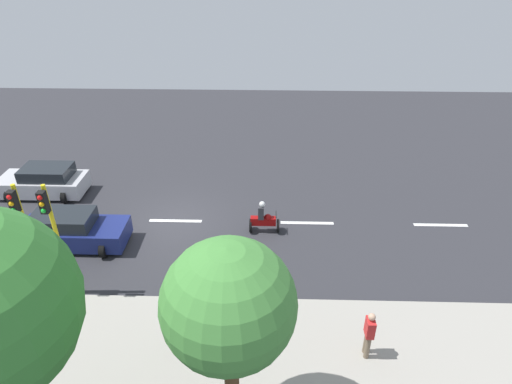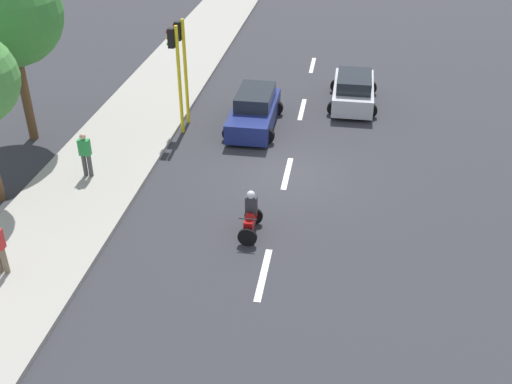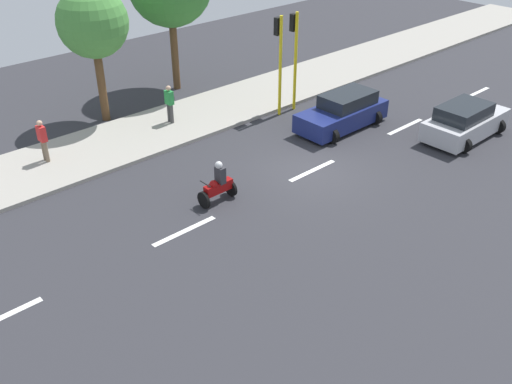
# 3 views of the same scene
# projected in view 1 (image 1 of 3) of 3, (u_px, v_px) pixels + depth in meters

# --- Properties ---
(ground_plane) EXTENTS (40.00, 60.00, 0.10)m
(ground_plane) POSITION_uv_depth(u_px,v_px,m) (176.00, 222.00, 19.94)
(ground_plane) COLOR #2D2D33
(sidewalk) EXTENTS (4.00, 60.00, 0.15)m
(sidewalk) POSITION_uv_depth(u_px,v_px,m) (134.00, 342.00, 13.83)
(sidewalk) COLOR #9E998E
(sidewalk) RESTS_ON ground
(lane_stripe_north) EXTENTS (0.20, 2.40, 0.01)m
(lane_stripe_north) POSITION_uv_depth(u_px,v_px,m) (46.00, 219.00, 20.06)
(lane_stripe_north) COLOR white
(lane_stripe_north) RESTS_ON ground
(lane_stripe_mid) EXTENTS (0.20, 2.40, 0.01)m
(lane_stripe_mid) POSITION_uv_depth(u_px,v_px,m) (175.00, 221.00, 19.91)
(lane_stripe_mid) COLOR white
(lane_stripe_mid) RESTS_ON ground
(lane_stripe_south) EXTENTS (0.20, 2.40, 0.01)m
(lane_stripe_south) POSITION_uv_depth(u_px,v_px,m) (307.00, 223.00, 19.76)
(lane_stripe_south) COLOR white
(lane_stripe_south) RESTS_ON ground
(lane_stripe_far_south) EXTENTS (0.20, 2.40, 0.01)m
(lane_stripe_far_south) POSITION_uv_depth(u_px,v_px,m) (441.00, 225.00, 19.61)
(lane_stripe_far_south) COLOR white
(lane_stripe_far_south) RESTS_ON ground
(car_silver) EXTENTS (2.21, 4.16, 1.52)m
(car_silver) POSITION_uv_depth(u_px,v_px,m) (44.00, 182.00, 21.66)
(car_silver) COLOR #B7B7BC
(car_silver) RESTS_ON ground
(car_dark_blue) EXTENTS (2.15, 4.35, 1.52)m
(car_dark_blue) POSITION_uv_depth(u_px,v_px,m) (72.00, 230.00, 18.04)
(car_dark_blue) COLOR navy
(car_dark_blue) RESTS_ON ground
(motorcycle) EXTENTS (0.60, 1.30, 1.53)m
(motorcycle) POSITION_uv_depth(u_px,v_px,m) (264.00, 219.00, 18.89)
(motorcycle) COLOR black
(motorcycle) RESTS_ON ground
(pedestrian_near_signal) EXTENTS (0.40, 0.24, 1.69)m
(pedestrian_near_signal) POSITION_uv_depth(u_px,v_px,m) (179.00, 324.00, 13.21)
(pedestrian_near_signal) COLOR #3F3F3F
(pedestrian_near_signal) RESTS_ON sidewalk
(pedestrian_by_tree) EXTENTS (0.40, 0.24, 1.69)m
(pedestrian_by_tree) POSITION_uv_depth(u_px,v_px,m) (369.00, 333.00, 12.89)
(pedestrian_by_tree) COLOR #72604C
(pedestrian_by_tree) RESTS_ON sidewalk
(traffic_light_corner) EXTENTS (0.49, 0.24, 4.50)m
(traffic_light_corner) POSITION_uv_depth(u_px,v_px,m) (53.00, 228.00, 14.32)
(traffic_light_corner) COLOR yellow
(traffic_light_corner) RESTS_ON ground
(traffic_light_midblock) EXTENTS (0.49, 0.24, 4.50)m
(traffic_light_midblock) POSITION_uv_depth(u_px,v_px,m) (24.00, 228.00, 14.35)
(traffic_light_midblock) COLOR yellow
(traffic_light_midblock) RESTS_ON ground
(street_tree_center) EXTENTS (2.99, 2.99, 5.87)m
(street_tree_center) POSITION_uv_depth(u_px,v_px,m) (229.00, 306.00, 9.37)
(street_tree_center) COLOR brown
(street_tree_center) RESTS_ON ground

